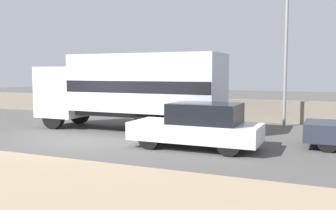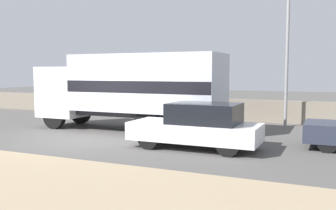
{
  "view_description": "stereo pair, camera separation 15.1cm",
  "coord_description": "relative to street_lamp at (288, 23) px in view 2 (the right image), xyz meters",
  "views": [
    {
      "loc": [
        8.28,
        -11.07,
        2.49
      ],
      "look_at": [
        2.78,
        1.6,
        1.27
      ],
      "focal_mm": 40.0,
      "sensor_mm": 36.0,
      "label": 1
    },
    {
      "loc": [
        8.42,
        -11.01,
        2.49
      ],
      "look_at": [
        2.78,
        1.6,
        1.27
      ],
      "focal_mm": 40.0,
      "sensor_mm": 36.0,
      "label": 2
    }
  ],
  "objects": [
    {
      "name": "box_truck",
      "position": [
        -5.83,
        -3.97,
        -2.82
      ],
      "size": [
        8.28,
        2.41,
        3.22
      ],
      "rotation": [
        0.0,
        0.0,
        3.14
      ],
      "color": "silver",
      "rests_on": "ground_plane"
    },
    {
      "name": "pedestrian",
      "position": [
        -12.53,
        -0.21,
        -3.83
      ],
      "size": [
        0.35,
        0.35,
        1.63
      ],
      "color": "#1E1E2D",
      "rests_on": "ground_plane"
    },
    {
      "name": "ground_plane",
      "position": [
        -6.38,
        -6.79,
        -4.68
      ],
      "size": [
        80.0,
        80.0,
        0.0
      ],
      "primitive_type": "plane",
      "color": "#514F4C"
    },
    {
      "name": "stone_wall_backdrop",
      "position": [
        -6.38,
        1.1,
        -4.13
      ],
      "size": [
        60.0,
        0.35,
        1.1
      ],
      "color": "gray",
      "rests_on": "ground_plane"
    },
    {
      "name": "car_hatchback",
      "position": [
        -1.99,
        -6.42,
        -3.93
      ],
      "size": [
        4.23,
        1.71,
        1.49
      ],
      "rotation": [
        0.0,
        0.0,
        3.14
      ],
      "color": "silver",
      "rests_on": "ground_plane"
    },
    {
      "name": "street_lamp",
      "position": [
        0.0,
        0.0,
        0.0
      ],
      "size": [
        0.56,
        0.28,
        8.23
      ],
      "color": "gray",
      "rests_on": "ground_plane"
    }
  ]
}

